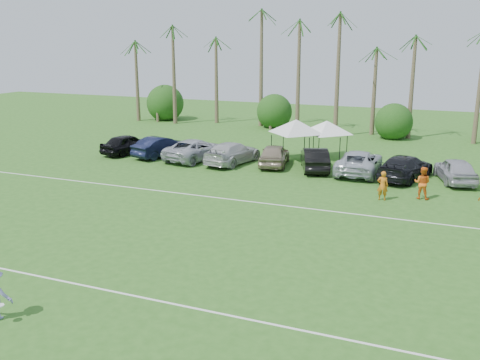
% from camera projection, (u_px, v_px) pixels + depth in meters
% --- Properties ---
extents(ground, '(120.00, 120.00, 0.00)m').
position_uv_depth(ground, '(61.00, 314.00, 17.32)').
color(ground, '#2E621D').
rests_on(ground, ground).
extents(field_lines, '(80.00, 12.10, 0.01)m').
position_uv_depth(field_lines, '(180.00, 234.00, 24.48)').
color(field_lines, white).
rests_on(field_lines, ground).
extents(palm_tree_0, '(2.40, 2.40, 8.90)m').
position_uv_depth(palm_tree_0, '(131.00, 51.00, 57.52)').
color(palm_tree_0, brown).
rests_on(palm_tree_0, ground).
extents(palm_tree_1, '(2.40, 2.40, 9.90)m').
position_uv_depth(palm_tree_1, '(171.00, 43.00, 55.46)').
color(palm_tree_1, brown).
rests_on(palm_tree_1, ground).
extents(palm_tree_2, '(2.40, 2.40, 10.90)m').
position_uv_depth(palm_tree_2, '(215.00, 34.00, 53.41)').
color(palm_tree_2, brown).
rests_on(palm_tree_2, ground).
extents(palm_tree_3, '(2.40, 2.40, 11.90)m').
position_uv_depth(palm_tree_3, '(252.00, 25.00, 51.73)').
color(palm_tree_3, brown).
rests_on(palm_tree_3, ground).
extents(palm_tree_4, '(2.40, 2.40, 8.90)m').
position_uv_depth(palm_tree_4, '(291.00, 53.00, 50.92)').
color(palm_tree_4, brown).
rests_on(palm_tree_4, ground).
extents(palm_tree_5, '(2.40, 2.40, 9.90)m').
position_uv_depth(palm_tree_5, '(333.00, 43.00, 49.23)').
color(palm_tree_5, brown).
rests_on(palm_tree_5, ground).
extents(palm_tree_6, '(2.40, 2.40, 10.90)m').
position_uv_depth(palm_tree_6, '(378.00, 33.00, 47.54)').
color(palm_tree_6, brown).
rests_on(palm_tree_6, ground).
extents(palm_tree_7, '(2.40, 2.40, 11.90)m').
position_uv_depth(palm_tree_7, '(426.00, 23.00, 45.86)').
color(palm_tree_7, brown).
rests_on(palm_tree_7, ground).
extents(bush_tree_0, '(4.00, 4.00, 4.00)m').
position_uv_depth(bush_tree_0, '(162.00, 104.00, 58.75)').
color(bush_tree_0, brown).
rests_on(bush_tree_0, ground).
extents(bush_tree_1, '(4.00, 4.00, 4.00)m').
position_uv_depth(bush_tree_1, '(274.00, 110.00, 53.98)').
color(bush_tree_1, brown).
rests_on(bush_tree_1, ground).
extents(bush_tree_2, '(4.00, 4.00, 4.00)m').
position_uv_depth(bush_tree_2, '(396.00, 116.00, 49.58)').
color(bush_tree_2, brown).
rests_on(bush_tree_2, ground).
extents(sideline_player_a, '(0.63, 0.44, 1.66)m').
position_uv_depth(sideline_player_a, '(383.00, 186.00, 29.54)').
color(sideline_player_a, orange).
rests_on(sideline_player_a, ground).
extents(sideline_player_b, '(0.97, 0.80, 1.84)m').
position_uv_depth(sideline_player_b, '(422.00, 183.00, 29.76)').
color(sideline_player_b, orange).
rests_on(sideline_player_b, ground).
extents(canopy_tent_left, '(4.35, 4.35, 3.52)m').
position_uv_depth(canopy_tent_left, '(296.00, 119.00, 39.03)').
color(canopy_tent_left, black).
rests_on(canopy_tent_left, ground).
extents(canopy_tent_right, '(4.08, 4.08, 3.31)m').
position_uv_depth(canopy_tent_right, '(327.00, 121.00, 39.68)').
color(canopy_tent_right, black).
rests_on(canopy_tent_right, ground).
extents(parked_car_0, '(2.81, 4.85, 1.55)m').
position_uv_depth(parked_car_0, '(128.00, 144.00, 41.75)').
color(parked_car_0, black).
rests_on(parked_car_0, ground).
extents(parked_car_1, '(2.90, 4.98, 1.55)m').
position_uv_depth(parked_car_1, '(161.00, 147.00, 40.68)').
color(parked_car_1, black).
rests_on(parked_car_1, ground).
extents(parked_car_2, '(3.61, 5.98, 1.55)m').
position_uv_depth(parked_car_2, '(196.00, 150.00, 39.60)').
color(parked_car_2, '#ADB0B9').
rests_on(parked_car_2, ground).
extents(parked_car_3, '(3.08, 5.65, 1.55)m').
position_uv_depth(parked_car_3, '(233.00, 153.00, 38.41)').
color(parked_car_3, '#BBBBBB').
rests_on(parked_car_3, ground).
extents(parked_car_4, '(2.65, 4.82, 1.55)m').
position_uv_depth(parked_car_4, '(274.00, 155.00, 37.76)').
color(parked_car_4, gray).
rests_on(parked_car_4, ground).
extents(parked_car_5, '(3.15, 4.99, 1.55)m').
position_uv_depth(parked_car_5, '(315.00, 159.00, 36.48)').
color(parked_car_5, black).
rests_on(parked_car_5, ground).
extents(parked_car_6, '(2.68, 5.63, 1.55)m').
position_uv_depth(parked_car_6, '(359.00, 162.00, 35.52)').
color(parked_car_6, '#B2B8C3').
rests_on(parked_car_6, ground).
extents(parked_car_7, '(3.54, 5.74, 1.55)m').
position_uv_depth(parked_car_7, '(405.00, 167.00, 34.06)').
color(parked_car_7, black).
rests_on(parked_car_7, ground).
extents(parked_car_8, '(3.04, 4.89, 1.55)m').
position_uv_depth(parked_car_8, '(455.00, 170.00, 33.34)').
color(parked_car_8, '#AEACB7').
rests_on(parked_car_8, ground).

